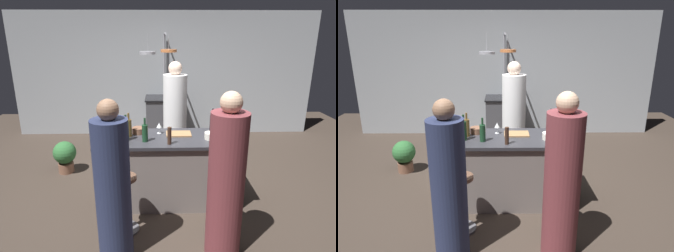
# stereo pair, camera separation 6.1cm
# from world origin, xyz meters

# --- Properties ---
(ground_plane) EXTENTS (9.00, 9.00, 0.00)m
(ground_plane) POSITION_xyz_m (0.00, 0.00, 0.00)
(ground_plane) COLOR #382D26
(back_wall) EXTENTS (6.40, 0.16, 2.60)m
(back_wall) POSITION_xyz_m (0.00, 2.85, 1.30)
(back_wall) COLOR #9EA3A8
(back_wall) RESTS_ON ground_plane
(kitchen_island) EXTENTS (1.80, 0.72, 0.90)m
(kitchen_island) POSITION_xyz_m (0.00, 0.00, 0.45)
(kitchen_island) COLOR slate
(kitchen_island) RESTS_ON ground_plane
(stove_range) EXTENTS (0.80, 0.64, 0.89)m
(stove_range) POSITION_xyz_m (0.00, 2.45, 0.45)
(stove_range) COLOR #47474C
(stove_range) RESTS_ON ground_plane
(chef) EXTENTS (0.37, 0.37, 1.75)m
(chef) POSITION_xyz_m (0.14, 0.99, 0.81)
(chef) COLOR white
(chef) RESTS_ON ground_plane
(bar_stool_left) EXTENTS (0.28, 0.28, 0.68)m
(bar_stool_left) POSITION_xyz_m (-0.49, -0.62, 0.38)
(bar_stool_left) COLOR #4C4C51
(bar_stool_left) RESTS_ON ground_plane
(guest_left) EXTENTS (0.34, 0.34, 1.62)m
(guest_left) POSITION_xyz_m (-0.56, -1.00, 0.75)
(guest_left) COLOR #262D4C
(guest_left) RESTS_ON ground_plane
(bar_stool_right) EXTENTS (0.28, 0.28, 0.68)m
(bar_stool_right) POSITION_xyz_m (0.57, -0.62, 0.38)
(bar_stool_right) COLOR #4C4C51
(bar_stool_right) RESTS_ON ground_plane
(guest_right) EXTENTS (0.35, 0.35, 1.68)m
(guest_right) POSITION_xyz_m (0.52, -0.99, 0.78)
(guest_right) COLOR brown
(guest_right) RESTS_ON ground_plane
(overhead_pot_rack) EXTENTS (0.62, 1.44, 2.17)m
(overhead_pot_rack) POSITION_xyz_m (-0.06, 1.94, 1.64)
(overhead_pot_rack) COLOR gray
(overhead_pot_rack) RESTS_ON ground_plane
(potted_plant) EXTENTS (0.36, 0.36, 0.52)m
(potted_plant) POSITION_xyz_m (-1.63, 0.87, 0.30)
(potted_plant) COLOR brown
(potted_plant) RESTS_ON ground_plane
(cutting_board) EXTENTS (0.32, 0.22, 0.02)m
(cutting_board) POSITION_xyz_m (0.14, 0.10, 0.91)
(cutting_board) COLOR #997047
(cutting_board) RESTS_ON kitchen_island
(pepper_mill) EXTENTS (0.05, 0.05, 0.21)m
(pepper_mill) POSITION_xyz_m (0.01, -0.24, 1.01)
(pepper_mill) COLOR #382319
(pepper_mill) RESTS_ON kitchen_island
(wine_bottle_green) EXTENTS (0.07, 0.07, 0.30)m
(wine_bottle_green) POSITION_xyz_m (-0.29, -0.14, 1.01)
(wine_bottle_green) COLOR #193D23
(wine_bottle_green) RESTS_ON kitchen_island
(wine_bottle_rose) EXTENTS (0.07, 0.07, 0.33)m
(wine_bottle_rose) POSITION_xyz_m (-0.81, 0.06, 1.03)
(wine_bottle_rose) COLOR #B78C8E
(wine_bottle_rose) RESTS_ON kitchen_island
(wine_bottle_red) EXTENTS (0.07, 0.07, 0.32)m
(wine_bottle_red) POSITION_xyz_m (-0.52, -0.10, 1.03)
(wine_bottle_red) COLOR #143319
(wine_bottle_red) RESTS_ON kitchen_island
(wine_bottle_dark) EXTENTS (0.07, 0.07, 0.32)m
(wine_bottle_dark) POSITION_xyz_m (0.59, 0.18, 1.02)
(wine_bottle_dark) COLOR black
(wine_bottle_dark) RESTS_ON kitchen_island
(wine_bottle_amber) EXTENTS (0.07, 0.07, 0.31)m
(wine_bottle_amber) POSITION_xyz_m (-0.50, 0.04, 1.02)
(wine_bottle_amber) COLOR brown
(wine_bottle_amber) RESTS_ON kitchen_island
(wine_glass_near_right_guest) EXTENTS (0.07, 0.07, 0.15)m
(wine_glass_near_right_guest) POSITION_xyz_m (-0.12, 0.15, 1.01)
(wine_glass_near_right_guest) COLOR silver
(wine_glass_near_right_guest) RESTS_ON kitchen_island
(wine_glass_by_chef) EXTENTS (0.07, 0.07, 0.15)m
(wine_glass_by_chef) POSITION_xyz_m (-0.76, 0.27, 1.01)
(wine_glass_by_chef) COLOR silver
(wine_glass_by_chef) RESTS_ON kitchen_island
(mixing_bowl_ceramic) EXTENTS (0.16, 0.16, 0.08)m
(mixing_bowl_ceramic) POSITION_xyz_m (0.53, -0.08, 0.94)
(mixing_bowl_ceramic) COLOR silver
(mixing_bowl_ceramic) RESTS_ON kitchen_island
(mixing_bowl_wooden) EXTENTS (0.17, 0.17, 0.08)m
(mixing_bowl_wooden) POSITION_xyz_m (-0.39, 0.16, 0.94)
(mixing_bowl_wooden) COLOR brown
(mixing_bowl_wooden) RESTS_ON kitchen_island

